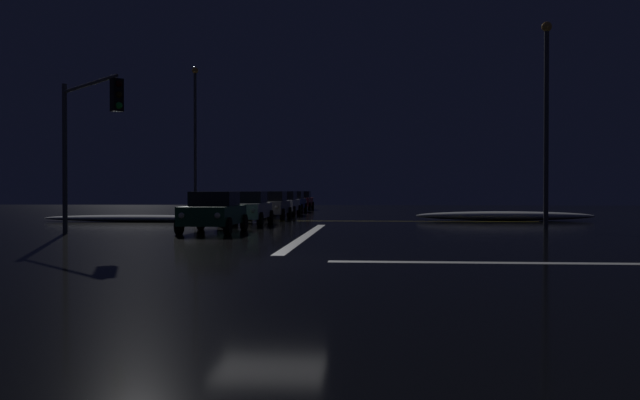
% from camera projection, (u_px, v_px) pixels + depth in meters
% --- Properties ---
extents(ground, '(120.00, 120.00, 0.10)m').
position_uv_depth(ground, '(270.00, 263.00, 15.18)').
color(ground, black).
extents(stop_line_north, '(0.35, 14.95, 0.01)m').
position_uv_depth(stop_line_north, '(306.00, 235.00, 23.86)').
color(stop_line_north, white).
rests_on(stop_line_north, ground).
extents(centre_line_ns, '(22.00, 0.15, 0.01)m').
position_uv_depth(centre_line_ns, '(327.00, 221.00, 35.42)').
color(centre_line_ns, yellow).
rests_on(centre_line_ns, ground).
extents(snow_bank_left_curb, '(10.43, 1.50, 0.36)m').
position_uv_depth(snow_bank_left_curb, '(142.00, 218.00, 34.45)').
color(snow_bank_left_curb, white).
rests_on(snow_bank_left_curb, ground).
extents(snow_bank_right_curb, '(9.54, 1.50, 0.49)m').
position_uv_depth(snow_bank_right_curb, '(505.00, 216.00, 36.04)').
color(snow_bank_right_curb, white).
rests_on(snow_bank_right_curb, ground).
extents(sedan_green, '(2.02, 4.33, 1.57)m').
position_uv_depth(sedan_green, '(214.00, 211.00, 25.85)').
color(sedan_green, '#14512D').
rests_on(sedan_green, ground).
extents(sedan_silver, '(2.02, 4.33, 1.57)m').
position_uv_depth(sedan_silver, '(247.00, 208.00, 31.79)').
color(sedan_silver, '#B7B7BC').
rests_on(sedan_silver, ground).
extents(sedan_gray, '(2.02, 4.33, 1.57)m').
position_uv_depth(sedan_gray, '(270.00, 205.00, 38.04)').
color(sedan_gray, slate).
rests_on(sedan_gray, ground).
extents(sedan_white, '(2.02, 4.33, 1.57)m').
position_uv_depth(sedan_white, '(283.00, 203.00, 43.66)').
color(sedan_white, silver).
rests_on(sedan_white, ground).
extents(sedan_blue, '(2.02, 4.33, 1.57)m').
position_uv_depth(sedan_blue, '(292.00, 201.00, 50.39)').
color(sedan_blue, navy).
rests_on(sedan_blue, ground).
extents(sedan_red, '(2.02, 4.33, 1.57)m').
position_uv_depth(sedan_red, '(301.00, 200.00, 57.04)').
color(sedan_red, maroon).
rests_on(sedan_red, ground).
extents(traffic_signal_nw, '(3.60, 3.60, 5.59)m').
position_uv_depth(traffic_signal_nw, '(86.00, 125.00, 23.30)').
color(traffic_signal_nw, '#4C4C51').
rests_on(traffic_signal_nw, ground).
extents(streetlamp_left_far, '(0.44, 0.44, 10.13)m').
position_uv_depth(streetlamp_left_far, '(195.00, 130.00, 46.06)').
color(streetlamp_left_far, '#424247').
rests_on(streetlamp_left_far, ground).
extents(streetlamp_right_near, '(0.44, 0.44, 8.85)m').
position_uv_depth(streetlamp_right_near, '(546.00, 109.00, 28.63)').
color(streetlamp_right_near, '#424247').
rests_on(streetlamp_right_near, ground).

